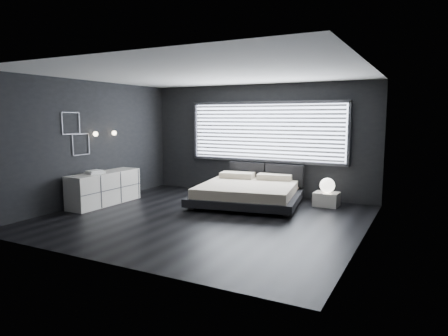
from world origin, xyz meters
The scene contains 12 objects.
room centered at (0.00, 0.00, 1.40)m, with size 6.04×6.00×2.80m.
window centered at (0.20, 2.70, 1.61)m, with size 4.14×0.09×1.52m.
headboard centered at (0.25, 2.64, 0.57)m, with size 1.96×0.16×0.52m.
sconce_near centered at (-2.88, 0.05, 1.60)m, with size 0.18×0.11×0.11m.
sconce_far centered at (-2.88, 0.65, 1.60)m, with size 0.18×0.11×0.11m.
wall_art_upper centered at (-2.98, -0.55, 1.85)m, with size 0.01×0.48×0.48m.
wall_art_lower centered at (-2.98, -0.30, 1.38)m, with size 0.01×0.48×0.48m.
bed centered at (0.24, 1.59, 0.28)m, with size 2.68×2.60×0.60m.
nightstand centered at (1.90, 2.18, 0.16)m, with size 0.53×0.44×0.31m, color white.
orb_lamp centered at (1.91, 2.16, 0.48)m, with size 0.33×0.33×0.33m, color white.
dresser centered at (-2.65, 0.03, 0.37)m, with size 0.54×1.86×0.74m.
book_stack centered at (-2.66, -0.24, 0.78)m, with size 0.35×0.42×0.08m.
Camera 1 is at (3.91, -6.66, 2.00)m, focal length 32.00 mm.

